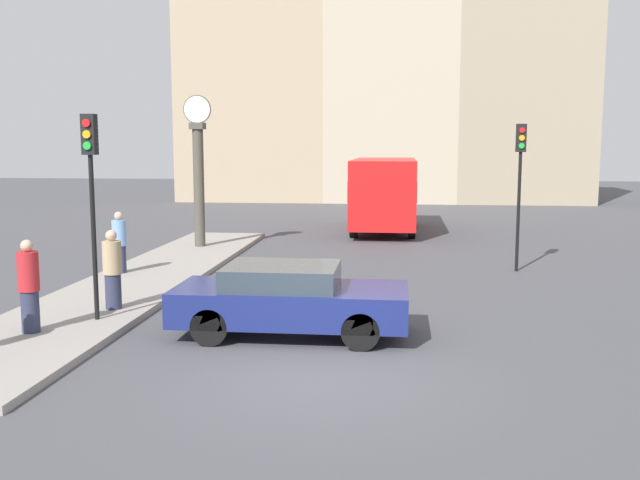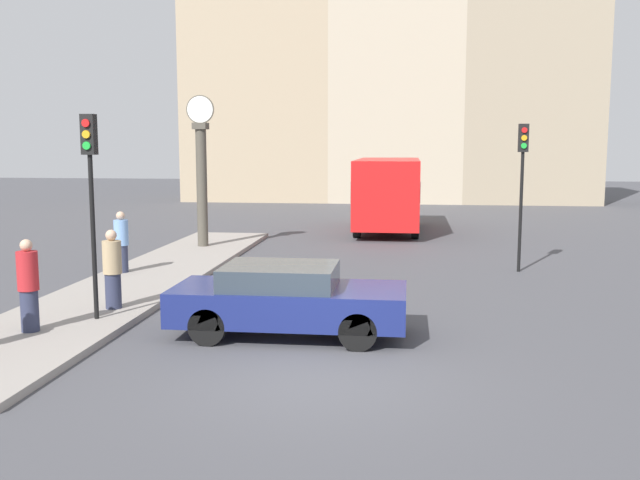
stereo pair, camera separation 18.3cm
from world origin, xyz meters
name	(u,v)px [view 2 (the right image)]	position (x,y,z in m)	size (l,w,h in m)	color
ground_plane	(315,377)	(0.00, 0.00, 0.00)	(120.00, 120.00, 0.00)	#47474C
sidewalk_corner	(147,278)	(-5.31, 7.09, 0.07)	(2.79, 18.18, 0.13)	gray
building_row	(369,56)	(-1.11, 34.11, 8.83)	(24.84, 5.00, 19.81)	tan
sedan_car	(287,299)	(-0.81, 2.33, 0.69)	(4.27, 1.84, 1.32)	navy
bus_distant	(388,190)	(0.56, 18.54, 1.65)	(2.48, 7.03, 2.91)	red
traffic_light_near	(91,174)	(-4.63, 2.59, 2.95)	(0.26, 0.24, 3.94)	black
traffic_light_far	(522,167)	(4.44, 9.67, 2.89)	(0.26, 0.24, 4.06)	black
street_clock	(202,174)	(-5.42, 12.57, 2.54)	(0.93, 0.46, 4.96)	#4C473D
pedestrian_tan_coat	(112,270)	(-4.66, 3.48, 0.95)	(0.38, 0.38, 1.64)	#2D334C
pedestrian_red_top	(28,286)	(-5.42, 1.54, 0.97)	(0.37, 0.37, 1.69)	#2D334C
pedestrian_blue_stripe	(121,242)	(-6.14, 7.51, 0.94)	(0.37, 0.37, 1.62)	#2D334C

